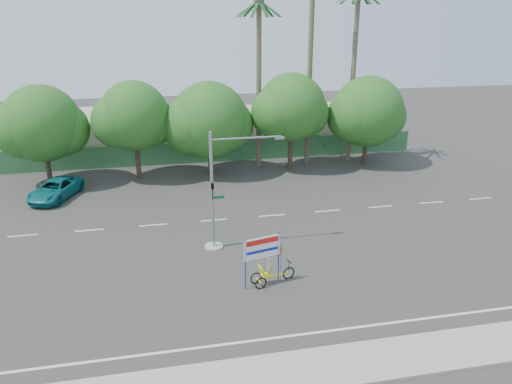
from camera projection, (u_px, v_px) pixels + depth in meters
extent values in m
plane|color=#33302D|center=(270.00, 276.00, 26.39)|extent=(120.00, 120.00, 0.00)
cube|color=gray|center=(314.00, 369.00, 19.48)|extent=(50.00, 2.40, 0.12)
cube|color=#336B3D|center=(217.00, 151.00, 45.81)|extent=(38.00, 0.08, 2.00)
cube|color=#B5AA90|center=(107.00, 134.00, 47.70)|extent=(12.00, 8.00, 4.00)
cube|color=#B5AA90|center=(288.00, 128.00, 51.19)|extent=(14.00, 8.00, 3.60)
cylinder|color=#473828|center=(48.00, 163.00, 39.67)|extent=(0.40, 0.40, 3.52)
sphere|color=#1C4C16|center=(42.00, 124.00, 38.57)|extent=(6.00, 6.00, 6.00)
sphere|color=#1C4C16|center=(62.00, 129.00, 39.29)|extent=(4.32, 4.32, 4.32)
sphere|color=#1C4C16|center=(23.00, 129.00, 38.19)|extent=(4.56, 4.56, 4.56)
cylinder|color=#473828|center=(138.00, 157.00, 40.96)|extent=(0.40, 0.40, 3.74)
sphere|color=#1C4C16|center=(134.00, 116.00, 39.79)|extent=(5.60, 5.60, 5.60)
sphere|color=#1C4C16|center=(151.00, 122.00, 40.51)|extent=(4.03, 4.03, 4.03)
sphere|color=#1C4C16|center=(118.00, 121.00, 39.44)|extent=(4.26, 4.26, 4.26)
cylinder|color=#473828|center=(210.00, 155.00, 42.18)|extent=(0.40, 0.40, 3.30)
sphere|color=#1C4C16|center=(209.00, 120.00, 41.14)|extent=(6.40, 6.40, 6.40)
sphere|color=#1C4C16|center=(226.00, 125.00, 41.87)|extent=(4.61, 4.61, 4.61)
sphere|color=#1C4C16|center=(192.00, 125.00, 40.74)|extent=(4.86, 4.86, 4.86)
cylinder|color=#473828|center=(290.00, 148.00, 43.41)|extent=(0.40, 0.40, 3.87)
sphere|color=#1C4C16|center=(291.00, 107.00, 42.19)|extent=(5.80, 5.80, 5.80)
sphere|color=#1C4C16|center=(305.00, 113.00, 42.93)|extent=(4.18, 4.18, 4.18)
sphere|color=#1C4C16|center=(277.00, 113.00, 41.84)|extent=(4.41, 4.41, 4.41)
cylinder|color=#473828|center=(365.00, 146.00, 44.82)|extent=(0.40, 0.40, 3.43)
sphere|color=#1C4C16|center=(368.00, 111.00, 43.74)|extent=(6.20, 6.20, 6.20)
sphere|color=#1C4C16|center=(381.00, 116.00, 44.47)|extent=(4.46, 4.46, 4.46)
sphere|color=#1C4C16|center=(354.00, 116.00, 43.35)|extent=(4.71, 4.71, 4.71)
cylinder|color=#70604C|center=(310.00, 68.00, 42.90)|extent=(0.44, 0.44, 17.00)
cylinder|color=#70604C|center=(353.00, 79.00, 44.01)|extent=(0.44, 0.44, 15.00)
cylinder|color=#70604C|center=(259.00, 87.00, 42.57)|extent=(0.44, 0.44, 14.00)
sphere|color=#70604C|center=(259.00, 0.00, 40.15)|extent=(0.90, 0.90, 0.90)
cube|color=#1C4C21|center=(270.00, 8.00, 40.56)|extent=(1.91, 0.28, 1.36)
cube|color=#1C4C21|center=(266.00, 8.00, 41.07)|extent=(1.65, 1.44, 1.36)
cube|color=#1C4C21|center=(259.00, 8.00, 41.26)|extent=(0.61, 1.93, 1.36)
cube|color=#1C4C21|center=(251.00, 8.00, 41.04)|extent=(1.20, 1.80, 1.36)
cube|color=#1C4C21|center=(247.00, 8.00, 40.50)|extent=(1.89, 0.92, 1.36)
cube|color=#1C4C21|center=(249.00, 8.00, 39.91)|extent=(1.89, 0.92, 1.36)
cube|color=#1C4C21|center=(255.00, 8.00, 39.54)|extent=(1.20, 1.80, 1.36)
cube|color=#1C4C21|center=(263.00, 8.00, 39.55)|extent=(0.61, 1.93, 1.36)
cube|color=#1C4C21|center=(269.00, 8.00, 39.96)|extent=(1.65, 1.44, 1.36)
cylinder|color=gray|center=(214.00, 246.00, 29.58)|extent=(1.10, 1.10, 0.10)
cylinder|color=gray|center=(212.00, 192.00, 28.39)|extent=(0.18, 0.18, 7.00)
cylinder|color=gray|center=(246.00, 138.00, 27.71)|extent=(4.00, 0.10, 0.10)
cube|color=gray|center=(279.00, 138.00, 28.11)|extent=(0.55, 0.20, 0.12)
imported|color=black|center=(213.00, 192.00, 28.15)|extent=(0.16, 0.20, 1.00)
cube|color=#14662D|center=(218.00, 197.00, 28.58)|extent=(0.70, 0.04, 0.18)
torus|color=black|center=(289.00, 273.00, 26.06)|extent=(0.70, 0.24, 0.70)
torus|color=black|center=(256.00, 278.00, 25.62)|extent=(0.65, 0.23, 0.65)
torus|color=black|center=(261.00, 283.00, 25.12)|extent=(0.65, 0.23, 0.65)
cube|color=#FDF516|center=(274.00, 276.00, 25.69)|extent=(1.72, 0.47, 0.06)
cube|color=#FDF516|center=(258.00, 280.00, 25.36)|extent=(0.20, 0.62, 0.05)
cube|color=#FDF516|center=(267.00, 275.00, 25.48)|extent=(0.60, 0.54, 0.06)
cube|color=#FDF516|center=(262.00, 271.00, 25.27)|extent=(0.33, 0.48, 0.56)
cylinder|color=black|center=(289.00, 266.00, 25.92)|extent=(0.04, 0.04, 0.57)
cube|color=black|center=(289.00, 261.00, 25.83)|extent=(0.15, 0.46, 0.04)
imported|color=#CCB284|center=(269.00, 267.00, 25.40)|extent=(0.35, 0.46, 1.11)
cylinder|color=#181AB5|center=(245.00, 264.00, 24.70)|extent=(0.07, 0.07, 2.78)
cylinder|color=#181AB5|center=(278.00, 257.00, 25.44)|extent=(0.07, 0.07, 2.78)
cube|color=white|center=(262.00, 248.00, 24.82)|extent=(1.92, 0.51, 1.13)
cube|color=red|center=(263.00, 242.00, 24.67)|extent=(1.71, 0.43, 0.27)
cube|color=#181AB5|center=(263.00, 251.00, 24.85)|extent=(1.71, 0.43, 0.14)
cylinder|color=black|center=(281.00, 262.00, 25.61)|extent=(0.02, 0.02, 2.17)
cube|color=red|center=(275.00, 251.00, 25.24)|extent=(0.89, 0.23, 0.68)
imported|color=#106E75|center=(55.00, 189.00, 37.02)|extent=(4.02, 5.55, 1.40)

